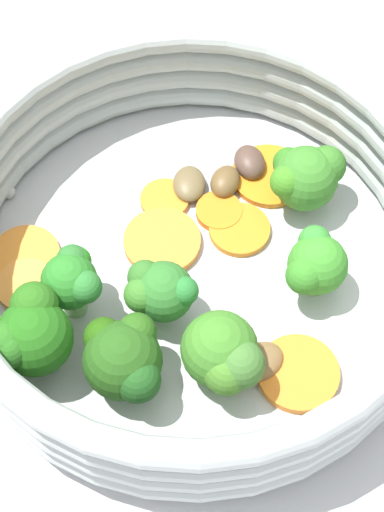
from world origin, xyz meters
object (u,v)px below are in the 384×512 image
(broccoli_floret_6, at_px, (30,334))
(mushroom_piece_1, at_px, (259,362))
(carrot_slice_7, at_px, (219,212))
(carrot_slice_0, at_px, (162,242))
(carrot_slice_3, at_px, (269,176))
(skillet, at_px, (192,274))
(carrot_slice_6, at_px, (26,286))
(mushroom_piece_0, at_px, (250,162))
(carrot_slice_4, at_px, (239,230))
(broccoli_floret_5, at_px, (315,264))
(carrot_slice_1, at_px, (298,373))
(broccoli_floret_1, at_px, (306,176))
(broccoli_floret_2, at_px, (124,359))
(mushroom_piece_3, at_px, (225,182))
(broccoli_floret_0, at_px, (73,279))
(broccoli_floret_3, at_px, (160,291))
(carrot_slice_2, at_px, (165,200))
(carrot_slice_5, at_px, (25,256))
(broccoli_floret_4, at_px, (225,355))

(broccoli_floret_6, height_order, mushroom_piece_1, broccoli_floret_6)
(carrot_slice_7, distance_m, broccoli_floret_6, 0.15)
(carrot_slice_0, xyz_separation_m, carrot_slice_3, (-0.08, -0.03, -0.00))
(skillet, xyz_separation_m, carrot_slice_6, (0.10, -0.01, 0.01))
(skillet, relative_size, mushroom_piece_0, 10.25)
(carrot_slice_4, distance_m, broccoli_floret_5, 0.06)
(carrot_slice_1, distance_m, broccoli_floret_6, 0.15)
(mushroom_piece_1, bearing_deg, broccoli_floret_5, -134.93)
(skillet, relative_size, carrot_slice_0, 5.67)
(broccoli_floret_6, bearing_deg, carrot_slice_3, -149.43)
(skillet, height_order, broccoli_floret_1, broccoli_floret_1)
(carrot_slice_3, distance_m, carrot_slice_6, 0.17)
(mushroom_piece_0, bearing_deg, broccoli_floret_2, 50.56)
(carrot_slice_3, bearing_deg, broccoli_floret_1, 124.02)
(mushroom_piece_3, bearing_deg, broccoli_floret_0, 31.19)
(carrot_slice_3, relative_size, carrot_slice_6, 1.35)
(carrot_slice_3, relative_size, mushroom_piece_3, 1.98)
(broccoli_floret_0, height_order, broccoli_floret_6, broccoli_floret_6)
(carrot_slice_3, bearing_deg, carrot_slice_6, 15.98)
(carrot_slice_6, relative_size, broccoli_floret_3, 0.81)
(carrot_slice_4, distance_m, mushroom_piece_0, 0.05)
(broccoli_floret_1, height_order, broccoli_floret_3, broccoli_floret_1)
(carrot_slice_1, bearing_deg, carrot_slice_2, -70.03)
(broccoli_floret_2, height_order, broccoli_floret_5, broccoli_floret_2)
(carrot_slice_4, relative_size, mushroom_piece_0, 1.44)
(broccoli_floret_2, bearing_deg, carrot_slice_3, -134.43)
(carrot_slice_3, xyz_separation_m, broccoli_floret_0, (0.13, 0.06, 0.03))
(carrot_slice_7, distance_m, mushroom_piece_0, 0.04)
(carrot_slice_5, height_order, mushroom_piece_1, mushroom_piece_1)
(carrot_slice_0, xyz_separation_m, broccoli_floret_4, (-0.02, 0.09, 0.02))
(broccoli_floret_0, bearing_deg, mushroom_piece_3, -148.81)
(carrot_slice_1, xyz_separation_m, mushroom_piece_0, (-0.01, -0.14, 0.00))
(mushroom_piece_0, xyz_separation_m, mushroom_piece_3, (0.02, 0.01, -0.00))
(carrot_slice_7, bearing_deg, carrot_slice_2, -27.87)
(broccoli_floret_1, bearing_deg, broccoli_floret_6, 22.52)
(mushroom_piece_0, bearing_deg, skillet, 50.97)
(carrot_slice_3, bearing_deg, mushroom_piece_0, -41.49)
(carrot_slice_1, distance_m, mushroom_piece_3, 0.13)
(carrot_slice_5, height_order, broccoli_floret_1, broccoli_floret_1)
(carrot_slice_5, distance_m, carrot_slice_7, 0.12)
(carrot_slice_2, bearing_deg, broccoli_floret_5, 132.13)
(carrot_slice_0, xyz_separation_m, carrot_slice_5, (0.08, -0.01, -0.00))
(skillet, xyz_separation_m, carrot_slice_7, (-0.02, -0.04, 0.01))
(carrot_slice_6, bearing_deg, carrot_slice_2, -155.17)
(carrot_slice_1, height_order, broccoli_floret_0, broccoli_floret_0)
(carrot_slice_5, relative_size, broccoli_floret_4, 0.87)
(carrot_slice_7, xyz_separation_m, broccoli_floret_2, (0.08, 0.10, 0.02))
(skillet, relative_size, broccoli_floret_1, 5.42)
(carrot_slice_2, xyz_separation_m, carrot_slice_4, (-0.04, 0.03, 0.00))
(carrot_slice_4, bearing_deg, skillet, 29.85)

